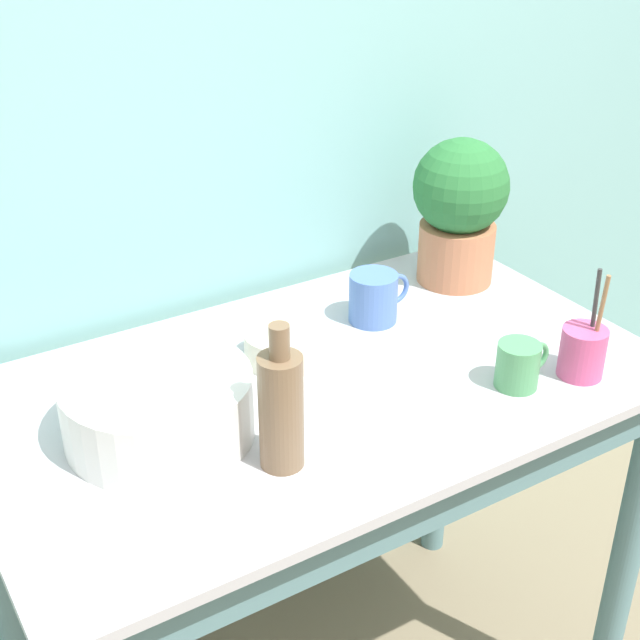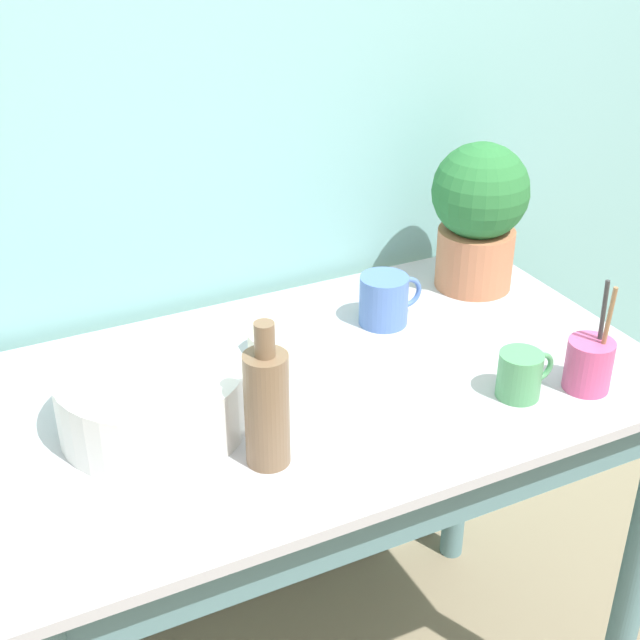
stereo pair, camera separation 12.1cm
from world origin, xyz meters
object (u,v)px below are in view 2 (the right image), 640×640
bowl_wash_large (152,398)px  utensil_cup (589,364)px  bowl_small_cream (286,345)px  mug_blue (385,300)px  bottle_tall (267,406)px  potted_plant (479,211)px  mug_green (521,374)px

bowl_wash_large → utensil_cup: (0.70, -0.22, -0.01)m
bowl_small_cream → bowl_wash_large: bearing=-160.7°
bowl_wash_large → bowl_small_cream: (0.28, 0.10, -0.02)m
mug_blue → utensil_cup: 0.41m
mug_blue → utensil_cup: utensil_cup is taller
bottle_tall → utensil_cup: 0.58m
potted_plant → mug_blue: bearing=-166.8°
bowl_small_cream → utensil_cup: bearing=-36.9°
mug_green → bowl_small_cream: size_ratio=0.78×
bowl_wash_large → mug_blue: bowl_wash_large is taller
bowl_wash_large → mug_green: size_ratio=2.78×
bowl_wash_large → utensil_cup: bearing=-17.5°
potted_plant → bottle_tall: potted_plant is taller
potted_plant → bowl_small_cream: (-0.48, -0.10, -0.14)m
potted_plant → utensil_cup: potted_plant is taller
bottle_tall → bowl_small_cream: size_ratio=1.74×
utensil_cup → bowl_small_cream: bearing=143.1°
bowl_small_cream → mug_green: bearing=-43.1°
bowl_wash_large → bottle_tall: 0.22m
potted_plant → utensil_cup: bearing=-97.4°
bowl_wash_large → bottle_tall: size_ratio=1.25×
mug_green → bowl_small_cream: mug_green is taller
bowl_wash_large → mug_blue: 0.53m
mug_green → mug_blue: bearing=103.3°
bottle_tall → mug_blue: bearing=38.7°
potted_plant → mug_green: (-0.17, -0.38, -0.13)m
potted_plant → bowl_wash_large: potted_plant is taller
bowl_wash_large → bottle_tall: bottle_tall is taller
mug_blue → mug_green: (0.08, -0.33, -0.01)m
bottle_tall → mug_green: bearing=-3.0°
bottle_tall → bowl_small_cream: bottle_tall is taller
mug_blue → bowl_wash_large: bearing=-164.9°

